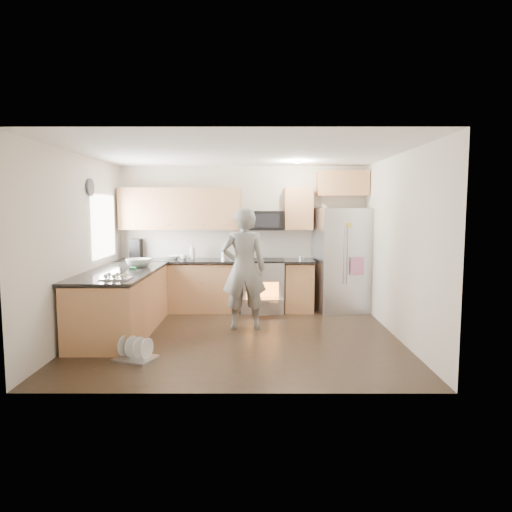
{
  "coord_description": "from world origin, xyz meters",
  "views": [
    {
      "loc": [
        0.25,
        -6.38,
        1.84
      ],
      "look_at": [
        0.24,
        0.5,
        1.12
      ],
      "focal_mm": 32.0,
      "sensor_mm": 36.0,
      "label": 1
    }
  ],
  "objects_px": {
    "stove_range": "(262,274)",
    "dish_rack": "(136,353)",
    "refrigerator": "(342,260)",
    "person": "(244,269)"
  },
  "relations": [
    {
      "from": "person",
      "to": "stove_range",
      "type": "bearing_deg",
      "value": -107.54
    },
    {
      "from": "refrigerator",
      "to": "dish_rack",
      "type": "height_order",
      "value": "refrigerator"
    },
    {
      "from": "refrigerator",
      "to": "person",
      "type": "distance_m",
      "value": 2.11
    },
    {
      "from": "dish_rack",
      "to": "refrigerator",
      "type": "bearing_deg",
      "value": 41.72
    },
    {
      "from": "stove_range",
      "to": "dish_rack",
      "type": "distance_m",
      "value": 3.16
    },
    {
      "from": "refrigerator",
      "to": "dish_rack",
      "type": "xyz_separation_m",
      "value": [
        -3.0,
        -2.67,
        -0.84
      ]
    },
    {
      "from": "refrigerator",
      "to": "dish_rack",
      "type": "bearing_deg",
      "value": -148.28
    },
    {
      "from": "stove_range",
      "to": "refrigerator",
      "type": "relative_size",
      "value": 0.97
    },
    {
      "from": "refrigerator",
      "to": "dish_rack",
      "type": "distance_m",
      "value": 4.11
    },
    {
      "from": "person",
      "to": "dish_rack",
      "type": "xyz_separation_m",
      "value": [
        -1.29,
        -1.44,
        -0.85
      ]
    }
  ]
}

